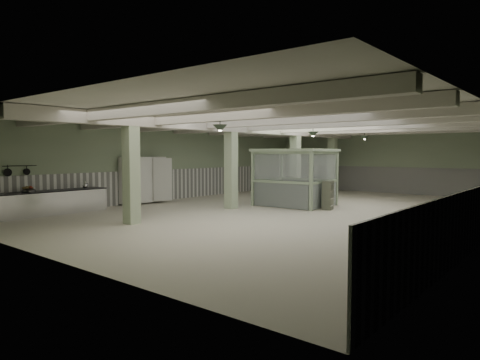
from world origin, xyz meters
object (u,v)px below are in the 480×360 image
Objects in this scene: walkin_cooler at (144,181)px; filing_cabinet at (328,195)px; guard_booth at (295,167)px; prep_counter at (43,203)px.

filing_cabinet is (7.44, 3.51, -0.45)m from walkin_cooler.
guard_booth is 2.12m from filing_cabinet.
walkin_cooler is at bearing -148.13° from guard_booth.
filing_cabinet is (7.35, 8.21, 0.13)m from prep_counter.
guard_booth reaches higher than filing_cabinet.
guard_booth reaches higher than walkin_cooler.
guard_booth is (5.58, 8.52, 1.24)m from prep_counter.
prep_counter is 1.53× the size of guard_booth.
prep_counter is 4.14× the size of filing_cabinet.
filing_cabinet is at bearing -12.13° from guard_booth.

